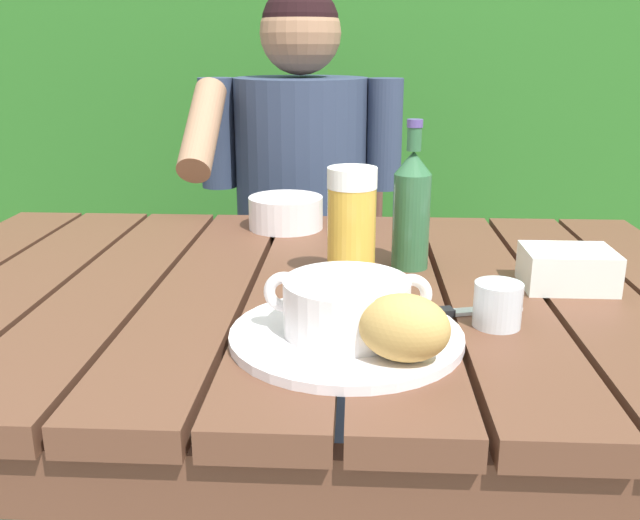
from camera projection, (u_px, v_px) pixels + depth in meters
dining_table at (300, 344)px, 1.07m from camera, size 1.26×0.85×0.76m
hedge_backdrop at (327, 23)px, 2.47m from camera, size 3.12×0.93×2.39m
chair_near_diner at (307, 280)px, 1.95m from camera, size 0.42×0.41×0.96m
person_eating at (299, 207)px, 1.68m from camera, size 0.48×0.47×1.24m
serving_plate at (346, 336)px, 0.83m from camera, size 0.28×0.28×0.01m
soup_bowl at (347, 305)px, 0.82m from camera, size 0.20×0.15×0.07m
bread_roll at (404, 328)px, 0.75m from camera, size 0.12×0.10×0.07m
beer_glass at (352, 226)px, 1.01m from camera, size 0.07×0.07×0.17m
beer_bottle at (412, 208)px, 1.08m from camera, size 0.06×0.06×0.23m
water_glass_small at (498, 305)px, 0.87m from camera, size 0.06×0.06×0.06m
butter_tub at (567, 268)px, 1.01m from camera, size 0.13×0.10×0.06m
table_knife at (450, 312)px, 0.91m from camera, size 0.16×0.06×0.01m
diner_bowl at (286, 212)px, 1.34m from camera, size 0.14×0.14×0.06m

